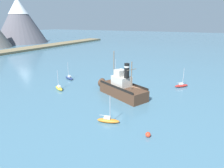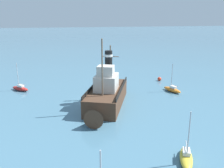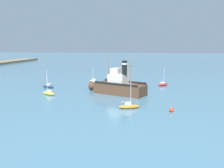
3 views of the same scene
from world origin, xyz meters
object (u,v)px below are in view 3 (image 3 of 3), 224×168
old_tugboat (118,86)px  sailboat_yellow (49,93)px  sailboat_orange (129,106)px  sailboat_navy (48,86)px  sailboat_white (93,81)px  sailboat_red (163,84)px  mooring_buoy (171,110)px

old_tugboat → sailboat_yellow: old_tugboat is taller
old_tugboat → sailboat_orange: (-12.71, -3.47, -1.40)m
old_tugboat → sailboat_navy: size_ratio=2.95×
sailboat_yellow → sailboat_orange: (-9.40, -18.96, 0.00)m
sailboat_white → sailboat_red: (-3.29, -20.58, 0.00)m
old_tugboat → sailboat_white: 18.55m
mooring_buoy → old_tugboat: bearing=37.7°
old_tugboat → mooring_buoy: size_ratio=18.28×
sailboat_white → sailboat_navy: bearing=137.1°
old_tugboat → sailboat_navy: bearing=74.6°
sailboat_navy → sailboat_red: (7.48, -30.57, 0.00)m
mooring_buoy → sailboat_red: bearing=-1.3°
sailboat_orange → old_tugboat: bearing=15.3°
sailboat_yellow → sailboat_orange: size_ratio=1.00×
sailboat_white → mooring_buoy: bearing=-146.3°
old_tugboat → sailboat_orange: bearing=-164.7°
sailboat_navy → sailboat_white: bearing=-42.9°
sailboat_white → mooring_buoy: sailboat_white is taller
old_tugboat → sailboat_orange: size_ratio=2.95×
sailboat_navy → sailboat_red: size_ratio=1.00×
sailboat_navy → sailboat_white: size_ratio=1.00×
old_tugboat → sailboat_white: size_ratio=2.95×
sailboat_navy → mooring_buoy: sailboat_navy is taller
sailboat_yellow → sailboat_red: 31.30m
old_tugboat → sailboat_red: (12.76, -11.38, -1.40)m
sailboat_red → sailboat_white: bearing=80.9°
sailboat_white → sailboat_red: 20.84m
sailboat_yellow → mooring_buoy: 28.33m
sailboat_navy → mooring_buoy: (-19.22, -29.97, -0.03)m
sailboat_navy → sailboat_yellow: bearing=-156.6°
sailboat_orange → mooring_buoy: size_ratio=6.20×
old_tugboat → sailboat_white: bearing=29.8°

